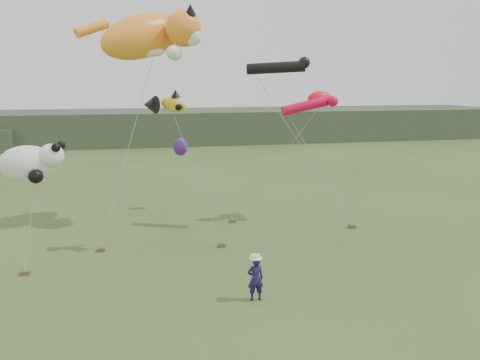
# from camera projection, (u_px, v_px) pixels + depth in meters

# --- Properties ---
(ground) EXTENTS (120.00, 120.00, 0.00)m
(ground) POSITION_uv_depth(u_px,v_px,m) (237.00, 286.00, 17.99)
(ground) COLOR #385123
(ground) RESTS_ON ground
(headland) EXTENTS (90.00, 13.00, 4.00)m
(headland) POSITION_uv_depth(u_px,v_px,m) (145.00, 127.00, 59.79)
(headland) COLOR #2D3D28
(headland) RESTS_ON ground
(festival_attendant) EXTENTS (0.60, 0.41, 1.62)m
(festival_attendant) POSITION_uv_depth(u_px,v_px,m) (255.00, 279.00, 16.71)
(festival_attendant) COLOR #1A1347
(festival_attendant) RESTS_ON ground
(sandbag_anchors) EXTENTS (16.08, 5.67, 0.18)m
(sandbag_anchors) POSITION_uv_depth(u_px,v_px,m) (197.00, 241.00, 22.83)
(sandbag_anchors) COLOR brown
(sandbag_anchors) RESTS_ON ground
(cat_kite) EXTENTS (6.50, 4.48, 3.47)m
(cat_kite) POSITION_uv_depth(u_px,v_px,m) (152.00, 35.00, 24.18)
(cat_kite) COLOR orange
(cat_kite) RESTS_ON ground
(fish_kite) EXTENTS (2.21, 1.44, 1.08)m
(fish_kite) POSITION_uv_depth(u_px,v_px,m) (165.00, 104.00, 20.62)
(fish_kite) COLOR gold
(fish_kite) RESTS_ON ground
(tube_kites) EXTENTS (5.13, 2.04, 3.06)m
(tube_kites) POSITION_uv_depth(u_px,v_px,m) (296.00, 85.00, 24.48)
(tube_kites) COLOR black
(tube_kites) RESTS_ON ground
(panda_kite) EXTENTS (2.70, 1.75, 1.68)m
(panda_kite) POSITION_uv_depth(u_px,v_px,m) (31.00, 163.00, 19.57)
(panda_kite) COLOR white
(panda_kite) RESTS_ON ground
(misc_kites) EXTENTS (8.70, 3.81, 3.88)m
(misc_kites) POSITION_uv_depth(u_px,v_px,m) (266.00, 117.00, 26.76)
(misc_kites) COLOR #FD131B
(misc_kites) RESTS_ON ground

